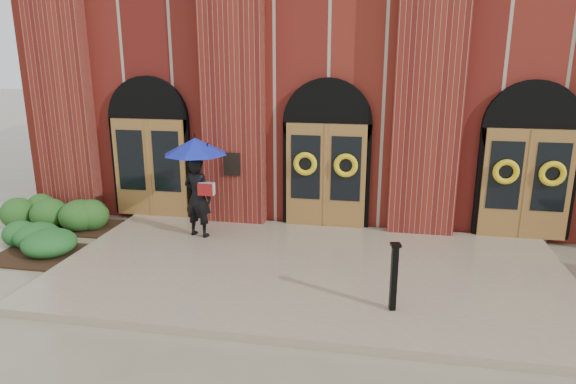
# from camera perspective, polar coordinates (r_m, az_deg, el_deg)

# --- Properties ---
(ground) EXTENTS (90.00, 90.00, 0.00)m
(ground) POSITION_cam_1_polar(r_m,az_deg,el_deg) (10.20, 2.27, -9.43)
(ground) COLOR gray
(ground) RESTS_ON ground
(landing) EXTENTS (10.00, 5.30, 0.15)m
(landing) POSITION_cam_1_polar(r_m,az_deg,el_deg) (10.31, 2.40, -8.70)
(landing) COLOR gray
(landing) RESTS_ON ground
(church_building) EXTENTS (16.20, 12.53, 7.00)m
(church_building) POSITION_cam_1_polar(r_m,az_deg,el_deg) (18.02, 6.63, 12.81)
(church_building) COLOR maroon
(church_building) RESTS_ON ground
(man_with_umbrella) EXTENTS (1.73, 1.73, 2.29)m
(man_with_umbrella) POSITION_cam_1_polar(r_m,az_deg,el_deg) (11.67, -10.14, 2.62)
(man_with_umbrella) COLOR black
(man_with_umbrella) RESTS_ON landing
(metal_post) EXTENTS (0.19, 0.19, 1.16)m
(metal_post) POSITION_cam_1_polar(r_m,az_deg,el_deg) (8.61, 11.69, -9.07)
(metal_post) COLOR black
(metal_post) RESTS_ON landing
(hedge_wall_left) EXTENTS (2.81, 1.12, 0.72)m
(hedge_wall_left) POSITION_cam_1_polar(r_m,az_deg,el_deg) (13.89, -22.74, -2.24)
(hedge_wall_left) COLOR #23501A
(hedge_wall_left) RESTS_ON ground
(hedge_front_left) EXTENTS (1.51, 1.30, 0.53)m
(hedge_front_left) POSITION_cam_1_polar(r_m,az_deg,el_deg) (12.38, -26.31, -5.19)
(hedge_front_left) COLOR #1C521F
(hedge_front_left) RESTS_ON ground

